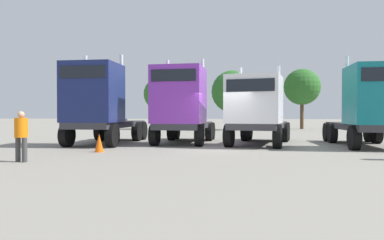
# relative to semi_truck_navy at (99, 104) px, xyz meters

# --- Properties ---
(ground) EXTENTS (200.00, 200.00, 0.00)m
(ground) POSITION_rel_semi_truck_navy_xyz_m (6.11, -0.96, -2.02)
(ground) COLOR gray
(semi_truck_navy) EXTENTS (2.56, 6.29, 4.52)m
(semi_truck_navy) POSITION_rel_semi_truck_navy_xyz_m (0.00, 0.00, 0.00)
(semi_truck_navy) COLOR #333338
(semi_truck_navy) RESTS_ON ground
(semi_truck_purple) EXTENTS (2.78, 5.97, 4.43)m
(semi_truck_purple) POSITION_rel_semi_truck_navy_xyz_m (3.93, 1.11, -0.00)
(semi_truck_purple) COLOR #333338
(semi_truck_purple) RESTS_ON ground
(semi_truck_white) EXTENTS (3.72, 6.68, 3.91)m
(semi_truck_white) POSITION_rel_semi_truck_navy_xyz_m (7.71, 0.86, -0.28)
(semi_truck_white) COLOR #333338
(semi_truck_white) RESTS_ON ground
(semi_truck_teal) EXTENTS (2.66, 6.24, 4.24)m
(semi_truck_teal) POSITION_rel_semi_truck_navy_xyz_m (12.79, 0.22, -0.13)
(semi_truck_teal) COLOR #333338
(semi_truck_teal) RESTS_ON ground
(visitor_in_hivis) EXTENTS (0.49, 0.49, 1.62)m
(visitor_in_hivis) POSITION_rel_semi_truck_navy_xyz_m (-0.01, -6.17, -1.08)
(visitor_in_hivis) COLOR #3D3D3D
(visitor_in_hivis) RESTS_ON ground
(traffic_cone_near) EXTENTS (0.36, 0.36, 0.73)m
(traffic_cone_near) POSITION_rel_semi_truck_navy_xyz_m (1.29, -3.05, -1.65)
(traffic_cone_near) COLOR #F2590C
(traffic_cone_near) RESTS_ON ground
(oak_far_left) EXTENTS (3.28, 3.28, 5.22)m
(oak_far_left) POSITION_rel_semi_truck_navy_xyz_m (-1.14, 18.14, 1.54)
(oak_far_left) COLOR #4C3823
(oak_far_left) RESTS_ON ground
(oak_far_centre) EXTENTS (4.07, 4.07, 5.76)m
(oak_far_centre) POSITION_rel_semi_truck_navy_xyz_m (6.14, 17.62, 1.70)
(oak_far_centre) COLOR #4C3823
(oak_far_centre) RESTS_ON ground
(oak_far_right) EXTENTS (3.71, 3.71, 6.20)m
(oak_far_right) POSITION_rel_semi_truck_navy_xyz_m (13.19, 20.87, 2.31)
(oak_far_right) COLOR #4C3823
(oak_far_right) RESTS_ON ground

